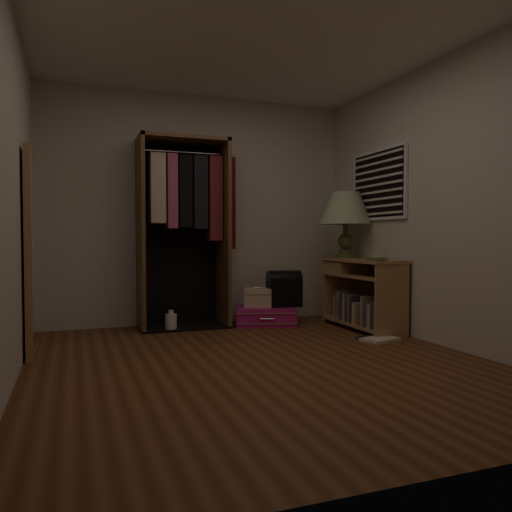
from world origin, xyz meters
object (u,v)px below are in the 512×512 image
Objects in this scene: pink_suitcase at (265,316)px; floor_mirror at (32,253)px; train_case at (258,297)px; console_bookshelf at (361,291)px; black_bag at (284,288)px; open_wardrobe at (187,216)px; white_jug at (171,322)px; table_lamp at (346,210)px.

floor_mirror is at bearing -148.58° from pink_suitcase.
floor_mirror is 4.68× the size of train_case.
console_bookshelf is 0.86m from black_bag.
black_bag is at bearing -11.37° from open_wardrobe.
console_bookshelf is 0.66× the size of floor_mirror.
train_case is at bearing 0.59° from white_jug.
open_wardrobe is at bearing 39.26° from white_jug.
open_wardrobe reaches higher than console_bookshelf.
open_wardrobe reaches higher than floor_mirror.
pink_suitcase is at bearing 165.28° from table_lamp.
console_bookshelf is 1.43× the size of pink_suitcase.
open_wardrobe reaches higher than table_lamp.
black_bag is 1.88× the size of white_jug.
table_lamp is at bearing 2.40° from pink_suitcase.
table_lamp is (1.74, -0.41, 0.08)m from open_wardrobe.
floor_mirror is (-3.24, -0.03, 0.45)m from console_bookshelf.
console_bookshelf is 1.09m from pink_suitcase.
table_lamp is (0.00, 0.33, 0.90)m from console_bookshelf.
black_bag is (0.30, -0.05, 0.10)m from train_case.
floor_mirror reaches higher than black_bag.
open_wardrobe is 2.61× the size of pink_suitcase.
pink_suitcase is 0.38m from black_bag.
floor_mirror is at bearing -158.51° from black_bag.
pink_suitcase is at bearing 177.74° from black_bag.
console_bookshelf is at bearing -22.95° from open_wardrobe.
floor_mirror is at bearing -179.41° from console_bookshelf.
open_wardrobe is 5.64× the size of train_case.
open_wardrobe is 5.03× the size of black_bag.
console_bookshelf is 0.55× the size of open_wardrobe.
pink_suitcase is at bearing -11.35° from open_wardrobe.
train_case reaches higher than pink_suitcase.
open_wardrobe reaches higher than train_case.
floor_mirror reaches higher than train_case.
white_jug is at bearing 173.19° from table_lamp.
table_lamp is at bearing -6.48° from black_bag.
console_bookshelf is 3.08× the size of train_case.
pink_suitcase is 1.05× the size of table_lamp.
white_jug is at bearing 163.83° from console_bookshelf.
console_bookshelf is at bearing -16.17° from white_jug.
pink_suitcase is at bearing -0.01° from white_jug.
white_jug is (-1.07, 0.00, -0.01)m from pink_suitcase.
train_case is at bearing 165.97° from table_lamp.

